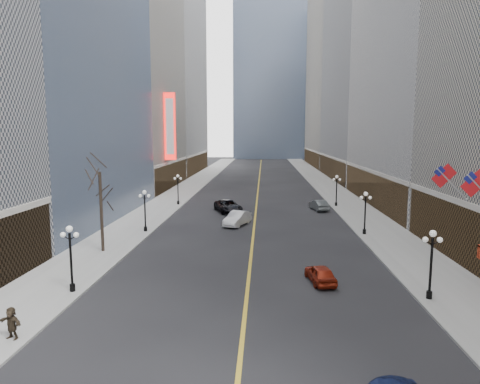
# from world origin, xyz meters

# --- Properties ---
(sidewalk_east) EXTENTS (6.00, 230.00, 0.15)m
(sidewalk_east) POSITION_xyz_m (14.00, 70.00, 0.07)
(sidewalk_east) COLOR gray
(sidewalk_east) RESTS_ON ground
(sidewalk_west) EXTENTS (6.00, 230.00, 0.15)m
(sidewalk_west) POSITION_xyz_m (-14.00, 70.00, 0.07)
(sidewalk_west) COLOR gray
(sidewalk_west) RESTS_ON ground
(lane_line) EXTENTS (0.25, 200.00, 0.02)m
(lane_line) POSITION_xyz_m (0.00, 80.00, 0.01)
(lane_line) COLOR gold
(lane_line) RESTS_ON ground
(bldg_east_c) EXTENTS (26.60, 40.60, 48.80)m
(bldg_east_c) POSITION_xyz_m (29.88, 106.00, 24.18)
(bldg_east_c) COLOR gray
(bldg_east_c) RESTS_ON ground
(bldg_east_d) EXTENTS (26.60, 46.60, 62.80)m
(bldg_east_d) POSITION_xyz_m (29.90, 149.00, 31.17)
(bldg_east_d) COLOR #A09684
(bldg_east_d) RESTS_ON ground
(bldg_west_c) EXTENTS (26.60, 30.60, 50.80)m
(bldg_west_c) POSITION_xyz_m (-29.88, 87.00, 25.19)
(bldg_west_c) COLOR #A09684
(bldg_west_c) RESTS_ON ground
(bldg_west_d) EXTENTS (26.60, 38.60, 72.80)m
(bldg_west_d) POSITION_xyz_m (-29.92, 121.00, 36.17)
(bldg_west_d) COLOR beige
(bldg_west_d) RESTS_ON ground
(streetlamp_east_1) EXTENTS (1.26, 0.44, 4.52)m
(streetlamp_east_1) POSITION_xyz_m (11.80, 30.00, 2.90)
(streetlamp_east_1) COLOR black
(streetlamp_east_1) RESTS_ON sidewalk_east
(streetlamp_east_2) EXTENTS (1.26, 0.44, 4.52)m
(streetlamp_east_2) POSITION_xyz_m (11.80, 48.00, 2.90)
(streetlamp_east_2) COLOR black
(streetlamp_east_2) RESTS_ON sidewalk_east
(streetlamp_east_3) EXTENTS (1.26, 0.44, 4.52)m
(streetlamp_east_3) POSITION_xyz_m (11.80, 66.00, 2.90)
(streetlamp_east_3) COLOR black
(streetlamp_east_3) RESTS_ON sidewalk_east
(streetlamp_west_1) EXTENTS (1.26, 0.44, 4.52)m
(streetlamp_west_1) POSITION_xyz_m (-11.80, 30.00, 2.90)
(streetlamp_west_1) COLOR black
(streetlamp_west_1) RESTS_ON sidewalk_west
(streetlamp_west_2) EXTENTS (1.26, 0.44, 4.52)m
(streetlamp_west_2) POSITION_xyz_m (-11.80, 48.00, 2.90)
(streetlamp_west_2) COLOR black
(streetlamp_west_2) RESTS_ON sidewalk_west
(streetlamp_west_3) EXTENTS (1.26, 0.44, 4.52)m
(streetlamp_west_3) POSITION_xyz_m (-11.80, 66.00, 2.90)
(streetlamp_west_3) COLOR black
(streetlamp_west_3) RESTS_ON sidewalk_west
(flag_4) EXTENTS (2.87, 0.12, 2.87)m
(flag_4) POSITION_xyz_m (15.31, 32.00, 7.29)
(flag_4) COLOR #B2B2B7
(flag_4) RESTS_ON ground
(flag_5) EXTENTS (2.87, 0.12, 2.87)m
(flag_5) POSITION_xyz_m (15.31, 37.00, 7.29)
(flag_5) COLOR #B2B2B7
(flag_5) RESTS_ON ground
(theatre_marquee) EXTENTS (2.00, 0.55, 12.00)m
(theatre_marquee) POSITION_xyz_m (-15.88, 80.00, 12.00)
(theatre_marquee) COLOR red
(theatre_marquee) RESTS_ON ground
(tree_west_far) EXTENTS (3.60, 3.60, 7.92)m
(tree_west_far) POSITION_xyz_m (-13.50, 40.00, 6.24)
(tree_west_far) COLOR #2D231C
(tree_west_far) RESTS_ON sidewalk_west
(car_nb_mid) EXTENTS (3.31, 5.24, 1.63)m
(car_nb_mid) POSITION_xyz_m (-2.00, 52.26, 0.82)
(car_nb_mid) COLOR silver
(car_nb_mid) RESTS_ON ground
(car_nb_far) EXTENTS (4.75, 6.66, 1.68)m
(car_nb_far) POSITION_xyz_m (-3.79, 60.74, 0.84)
(car_nb_far) COLOR black
(car_nb_far) RESTS_ON ground
(car_sb_mid) EXTENTS (2.21, 4.10, 1.32)m
(car_sb_mid) POSITION_xyz_m (5.22, 33.05, 0.66)
(car_sb_mid) COLOR maroon
(car_sb_mid) RESTS_ON ground
(car_sb_far) EXTENTS (2.54, 4.75, 1.49)m
(car_sb_far) POSITION_xyz_m (8.84, 62.88, 0.74)
(car_sb_far) COLOR #515759
(car_sb_far) RESTS_ON ground
(ped_west_far) EXTENTS (1.64, 0.94, 1.70)m
(ped_west_far) POSITION_xyz_m (-11.93, 23.22, 1.00)
(ped_west_far) COLOR #30261A
(ped_west_far) RESTS_ON sidewalk_west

